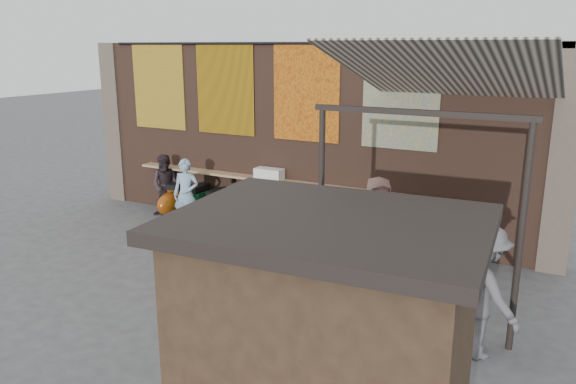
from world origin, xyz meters
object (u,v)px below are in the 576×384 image
Objects in this scene: scooter_stool_8 at (366,230)px; market_stall at (327,363)px; scooter_stool_3 at (238,212)px; diner_right at (166,185)px; shopper_tan at (377,227)px; scooter_stool_6 at (311,223)px; scooter_stool_1 at (196,203)px; diner_left at (186,195)px; shopper_grey at (481,291)px; scooter_stool_2 at (216,208)px; scooter_stool_5 at (283,220)px; shelf_box at (269,174)px; scooter_stool_0 at (176,200)px; scooter_stool_4 at (260,216)px; shopper_navy at (409,261)px; scooter_stool_7 at (337,230)px.

market_stall is at bearing -72.79° from scooter_stool_8.
scooter_stool_3 is 0.85× the size of scooter_stool_8.
market_stall reaches higher than diner_right.
shopper_tan is at bearing 100.32° from market_stall.
diner_right is (-3.79, -0.04, 0.35)m from scooter_stool_6.
scooter_stool_1 is 1.13× the size of scooter_stool_3.
shopper_grey reaches higher than diner_left.
scooter_stool_6 is (2.35, 0.07, -0.01)m from scooter_stool_2.
scooter_stool_3 is 0.31× the size of market_stall.
diner_right reaches higher than scooter_stool_6.
scooter_stool_3 is 1.18m from scooter_stool_5.
market_stall reaches higher than diner_left.
scooter_stool_3 is (-0.67, -0.26, -0.88)m from shelf_box.
scooter_stool_4 is (2.37, -0.08, -0.03)m from scooter_stool_0.
shopper_navy is 3.48m from market_stall.
scooter_stool_1 reaches higher than scooter_stool_7.
shopper_tan is (2.95, -1.35, -0.36)m from shelf_box.
scooter_stool_7 is 0.59m from scooter_stool_8.
scooter_stool_7 is 0.40× the size of shopper_grey.
scooter_stool_3 is 0.48× the size of diner_left.
scooter_stool_8 is 0.36× the size of market_stall.
scooter_stool_4 is 0.98× the size of scooter_stool_6.
scooter_stool_7 is (2.96, 0.00, -0.06)m from scooter_stool_2.
scooter_stool_6 is at bearing -20.45° from diner_right.
diner_left is (-3.95, -0.59, 0.36)m from scooter_stool_8.
shopper_navy is at bearing -89.07° from shopper_tan.
scooter_stool_1 is 0.58× the size of diner_right.
scooter_stool_2 is 4.29m from shopper_tan.
shelf_box is 1.06m from scooter_stool_5.
scooter_stool_8 is (4.17, -0.04, 0.02)m from scooter_stool_1.
scooter_stool_3 is at bearing 179.82° from scooter_stool_6.
shopper_grey is (5.02, -3.26, -0.35)m from shelf_box.
scooter_stool_3 is 1.19m from diner_left.
shelf_box reaches higher than scooter_stool_4.
scooter_stool_1 is (-1.82, -0.26, -0.84)m from shelf_box.
scooter_stool_2 is 2.96m from scooter_stool_7.
shopper_grey is 3.10m from market_stall.
scooter_stool_0 is 8.94m from market_stall.
diner_left is (0.82, -0.62, 0.38)m from scooter_stool_0.
scooter_stool_4 reaches higher than scooter_stool_3.
diner_left is at bearing -167.37° from scooter_stool_6.
shopper_tan is (4.76, -1.10, 0.48)m from scooter_stool_1.
scooter_stool_6 is 0.51× the size of diner_left.
market_stall is (-0.82, -2.96, 0.34)m from shopper_grey.
diner_right is at bearing -179.44° from scooter_stool_6.
scooter_stool_4 is at bearing 4.11° from shopper_grey.
scooter_stool_6 is 3.81m from diner_right.
scooter_stool_8 is 2.97m from shopper_navy.
diner_right is 0.79× the size of shopper_navy.
shopper_tan reaches higher than scooter_stool_8.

